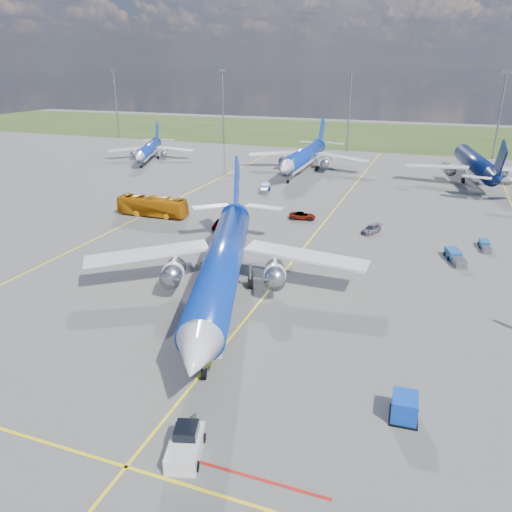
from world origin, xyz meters
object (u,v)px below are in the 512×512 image
(bg_jet_nnw, at_px, (304,172))
(apron_bus, at_px, (152,206))
(uld_container, at_px, (404,407))
(baggage_tug_c, at_px, (265,189))
(bg_jet_n, at_px, (473,181))
(baggage_tug_e, at_px, (485,246))
(main_airliner, at_px, (224,298))
(service_car_c, at_px, (371,229))
(bg_jet_nw, at_px, (149,160))
(baggage_tug_w, at_px, (455,257))
(service_car_b, at_px, (302,216))
(pushback_tug, at_px, (186,445))
(service_car_a, at_px, (220,224))

(bg_jet_nnw, height_order, apron_bus, bg_jet_nnw)
(uld_container, bearing_deg, baggage_tug_c, 114.20)
(bg_jet_n, bearing_deg, baggage_tug_e, 80.65)
(main_airliner, bearing_deg, service_car_c, 49.64)
(baggage_tug_c, bearing_deg, bg_jet_nw, 137.24)
(main_airliner, distance_m, uld_container, 24.65)
(bg_jet_nnw, relative_size, baggage_tug_w, 7.39)
(service_car_c, xyz_separation_m, baggage_tug_e, (15.97, -1.71, -0.15))
(service_car_c, distance_m, baggage_tug_w, 14.48)
(baggage_tug_e, bearing_deg, service_car_b, 164.53)
(apron_bus, bearing_deg, service_car_c, -85.36)
(pushback_tug, distance_m, baggage_tug_c, 73.42)
(main_airliner, bearing_deg, apron_bus, 116.09)
(pushback_tug, xyz_separation_m, service_car_b, (-6.90, 54.64, -0.14))
(service_car_a, xyz_separation_m, baggage_tug_w, (34.85, -2.42, -0.13))
(uld_container, distance_m, baggage_tug_e, 41.63)
(uld_container, xyz_separation_m, service_car_b, (-20.14, 45.93, -0.29))
(bg_jet_n, height_order, uld_container, bg_jet_n)
(pushback_tug, bearing_deg, baggage_tug_e, 50.79)
(bg_jet_n, bearing_deg, service_car_a, 43.26)
(pushback_tug, bearing_deg, uld_container, 16.96)
(main_airliner, relative_size, baggage_tug_w, 8.13)
(service_car_a, xyz_separation_m, service_car_b, (11.05, 8.98, -0.08))
(uld_container, relative_size, baggage_tug_w, 0.41)
(bg_jet_nnw, height_order, baggage_tug_w, bg_jet_nnw)
(service_car_a, relative_size, service_car_c, 0.99)
(main_airliner, xyz_separation_m, uld_container, (20.40, -13.80, 0.91))
(main_airliner, bearing_deg, baggage_tug_c, 86.28)
(bg_jet_nw, relative_size, apron_bus, 2.64)
(service_car_a, bearing_deg, bg_jet_nnw, 83.79)
(pushback_tug, relative_size, baggage_tug_w, 0.99)
(bg_jet_nnw, distance_m, uld_container, 89.66)
(bg_jet_nnw, relative_size, apron_bus, 3.36)
(service_car_a, distance_m, baggage_tug_c, 25.24)
(bg_jet_nw, distance_m, baggage_tug_c, 46.53)
(main_airliner, distance_m, baggage_tug_e, 39.00)
(main_airliner, distance_m, service_car_b, 32.13)
(bg_jet_nnw, bearing_deg, apron_bus, -108.08)
(main_airliner, height_order, service_car_b, main_airliner)
(bg_jet_nnw, bearing_deg, service_car_a, -91.63)
(baggage_tug_w, bearing_deg, bg_jet_nnw, 108.56)
(bg_jet_n, bearing_deg, service_car_b, 47.05)
(pushback_tug, relative_size, service_car_b, 1.26)
(baggage_tug_w, relative_size, baggage_tug_c, 0.99)
(uld_container, relative_size, service_car_c, 0.55)
(baggage_tug_e, bearing_deg, bg_jet_n, 84.72)
(service_car_c, bearing_deg, bg_jet_nw, 168.83)
(bg_jet_nw, relative_size, service_car_b, 7.37)
(baggage_tug_e, bearing_deg, uld_container, -105.81)
(service_car_b, bearing_deg, baggage_tug_c, 25.69)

